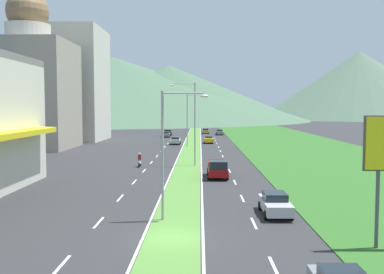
# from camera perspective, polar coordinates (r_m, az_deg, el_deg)

# --- Properties ---
(ground_plane) EXTENTS (600.00, 600.00, 0.00)m
(ground_plane) POSITION_cam_1_polar(r_m,az_deg,el_deg) (25.95, -2.52, -13.10)
(ground_plane) COLOR #2D2D30
(grass_median) EXTENTS (3.20, 240.00, 0.06)m
(grass_median) POSITION_cam_1_polar(r_m,az_deg,el_deg) (85.12, -0.01, -1.16)
(grass_median) COLOR #518438
(grass_median) RESTS_ON ground_plane
(grass_verge_right) EXTENTS (24.00, 240.00, 0.06)m
(grass_verge_right) POSITION_cam_1_polar(r_m,az_deg,el_deg) (87.21, 13.65, -1.15)
(grass_verge_right) COLOR #2D6023
(grass_verge_right) RESTS_ON ground_plane
(lane_dash_left_2) EXTENTS (0.16, 2.80, 0.01)m
(lane_dash_left_2) POSITION_cam_1_polar(r_m,az_deg,el_deg) (22.73, -16.71, -15.76)
(lane_dash_left_2) COLOR silver
(lane_dash_left_2) RESTS_ON ground_plane
(lane_dash_left_3) EXTENTS (0.16, 2.80, 0.01)m
(lane_dash_left_3) POSITION_cam_1_polar(r_m,az_deg,el_deg) (29.91, -12.08, -10.86)
(lane_dash_left_3) COLOR silver
(lane_dash_left_3) RESTS_ON ground_plane
(lane_dash_left_4) EXTENTS (0.16, 2.80, 0.01)m
(lane_dash_left_4) POSITION_cam_1_polar(r_m,az_deg,el_deg) (37.34, -9.35, -7.85)
(lane_dash_left_4) COLOR silver
(lane_dash_left_4) RESTS_ON ground_plane
(lane_dash_left_5) EXTENTS (0.16, 2.80, 0.01)m
(lane_dash_left_5) POSITION_cam_1_polar(r_m,az_deg,el_deg) (44.90, -7.55, -5.83)
(lane_dash_left_5) COLOR silver
(lane_dash_left_5) RESTS_ON ground_plane
(lane_dash_left_6) EXTENTS (0.16, 2.80, 0.01)m
(lane_dash_left_6) POSITION_cam_1_polar(r_m,az_deg,el_deg) (52.52, -6.28, -4.40)
(lane_dash_left_6) COLOR silver
(lane_dash_left_6) RESTS_ON ground_plane
(lane_dash_left_7) EXTENTS (0.16, 2.80, 0.01)m
(lane_dash_left_7) POSITION_cam_1_polar(r_m,az_deg,el_deg) (60.19, -5.33, -3.32)
(lane_dash_left_7) COLOR silver
(lane_dash_left_7) RESTS_ON ground_plane
(lane_dash_left_8) EXTENTS (0.16, 2.80, 0.01)m
(lane_dash_left_8) POSITION_cam_1_polar(r_m,az_deg,el_deg) (67.89, -4.60, -2.49)
(lane_dash_left_8) COLOR silver
(lane_dash_left_8) RESTS_ON ground_plane
(lane_dash_left_9) EXTENTS (0.16, 2.80, 0.01)m
(lane_dash_left_9) POSITION_cam_1_polar(r_m,az_deg,el_deg) (75.61, -4.02, -1.83)
(lane_dash_left_9) COLOR silver
(lane_dash_left_9) RESTS_ON ground_plane
(lane_dash_left_10) EXTENTS (0.16, 2.80, 0.01)m
(lane_dash_left_10) POSITION_cam_1_polar(r_m,az_deg,el_deg) (83.34, -3.55, -1.29)
(lane_dash_left_10) COLOR silver
(lane_dash_left_10) RESTS_ON ground_plane
(lane_dash_left_11) EXTENTS (0.16, 2.80, 0.01)m
(lane_dash_left_11) POSITION_cam_1_polar(r_m,az_deg,el_deg) (91.08, -3.16, -0.84)
(lane_dash_left_11) COLOR silver
(lane_dash_left_11) RESTS_ON ground_plane
(lane_dash_left_12) EXTENTS (0.16, 2.80, 0.01)m
(lane_dash_left_12) POSITION_cam_1_polar(r_m,az_deg,el_deg) (98.83, -2.83, -0.47)
(lane_dash_left_12) COLOR silver
(lane_dash_left_12) RESTS_ON ground_plane
(lane_dash_left_13) EXTENTS (0.16, 2.80, 0.01)m
(lane_dash_left_13) POSITION_cam_1_polar(r_m,az_deg,el_deg) (106.59, -2.54, -0.14)
(lane_dash_left_13) COLOR silver
(lane_dash_left_13) RESTS_ON ground_plane
(lane_dash_right_2) EXTENTS (0.16, 2.80, 0.01)m
(lane_dash_right_2) POSITION_cam_1_polar(r_m,az_deg,el_deg) (22.02, 10.66, -16.32)
(lane_dash_right_2) COLOR silver
(lane_dash_right_2) RESTS_ON ground_plane
(lane_dash_right_3) EXTENTS (0.16, 2.80, 0.01)m
(lane_dash_right_3) POSITION_cam_1_polar(r_m,az_deg,el_deg) (29.37, 8.07, -11.09)
(lane_dash_right_3) COLOR silver
(lane_dash_right_3) RESTS_ON ground_plane
(lane_dash_right_4) EXTENTS (0.16, 2.80, 0.01)m
(lane_dash_right_4) POSITION_cam_1_polar(r_m,az_deg,el_deg) (36.91, 6.58, -7.96)
(lane_dash_right_4) COLOR silver
(lane_dash_right_4) RESTS_ON ground_plane
(lane_dash_right_5) EXTENTS (0.16, 2.80, 0.01)m
(lane_dash_right_5) POSITION_cam_1_polar(r_m,az_deg,el_deg) (44.54, 5.61, -5.90)
(lane_dash_right_5) COLOR silver
(lane_dash_right_5) RESTS_ON ground_plane
(lane_dash_right_6) EXTENTS (0.16, 2.80, 0.01)m
(lane_dash_right_6) POSITION_cam_1_polar(r_m,az_deg,el_deg) (52.22, 4.93, -4.44)
(lane_dash_right_6) COLOR silver
(lane_dash_right_6) RESTS_ON ground_plane
(lane_dash_right_7) EXTENTS (0.16, 2.80, 0.01)m
(lane_dash_right_7) POSITION_cam_1_polar(r_m,az_deg,el_deg) (59.93, 4.43, -3.35)
(lane_dash_right_7) COLOR silver
(lane_dash_right_7) RESTS_ON ground_plane
(lane_dash_right_8) EXTENTS (0.16, 2.80, 0.01)m
(lane_dash_right_8) POSITION_cam_1_polar(r_m,az_deg,el_deg) (67.65, 4.04, -2.51)
(lane_dash_right_8) COLOR silver
(lane_dash_right_8) RESTS_ON ground_plane
(lane_dash_right_9) EXTENTS (0.16, 2.80, 0.01)m
(lane_dash_right_9) POSITION_cam_1_polar(r_m,az_deg,el_deg) (75.40, 3.73, -1.85)
(lane_dash_right_9) COLOR silver
(lane_dash_right_9) RESTS_ON ground_plane
(lane_dash_right_10) EXTENTS (0.16, 2.80, 0.01)m
(lane_dash_right_10) POSITION_cam_1_polar(r_m,az_deg,el_deg) (83.15, 3.48, -1.30)
(lane_dash_right_10) COLOR silver
(lane_dash_right_10) RESTS_ON ground_plane
(lane_dash_right_11) EXTENTS (0.16, 2.80, 0.01)m
(lane_dash_right_11) POSITION_cam_1_polar(r_m,az_deg,el_deg) (90.91, 3.27, -0.85)
(lane_dash_right_11) COLOR silver
(lane_dash_right_11) RESTS_ON ground_plane
(lane_dash_right_12) EXTENTS (0.16, 2.80, 0.01)m
(lane_dash_right_12) POSITION_cam_1_polar(r_m,az_deg,el_deg) (98.67, 3.09, -0.48)
(lane_dash_right_12) COLOR silver
(lane_dash_right_12) RESTS_ON ground_plane
(lane_dash_right_13) EXTENTS (0.16, 2.80, 0.01)m
(lane_dash_right_13) POSITION_cam_1_polar(r_m,az_deg,el_deg) (106.44, 2.94, -0.15)
(lane_dash_right_13) COLOR silver
(lane_dash_right_13) RESTS_ON ground_plane
(edge_line_median_left) EXTENTS (0.16, 240.00, 0.01)m
(edge_line_median_left) POSITION_cam_1_polar(r_m,az_deg,el_deg) (85.17, -1.19, -1.17)
(edge_line_median_left) COLOR silver
(edge_line_median_left) RESTS_ON ground_plane
(edge_line_median_right) EXTENTS (0.16, 240.00, 0.01)m
(edge_line_median_right) POSITION_cam_1_polar(r_m,az_deg,el_deg) (85.10, 1.16, -1.18)
(edge_line_median_right) COLOR silver
(edge_line_median_right) RESTS_ON ground_plane
(domed_building) EXTENTS (15.11, 15.11, 28.56)m
(domed_building) POSITION_cam_1_polar(r_m,az_deg,el_deg) (85.47, -20.46, 6.28)
(domed_building) COLOR #9E9384
(domed_building) RESTS_ON ground_plane
(midrise_colored) EXTENTS (16.78, 16.78, 25.23)m
(midrise_colored) POSITION_cam_1_polar(r_m,az_deg,el_deg) (104.05, -16.08, 6.56)
(midrise_colored) COLOR beige
(midrise_colored) RESTS_ON ground_plane
(hill_far_left) EXTENTS (227.75, 227.75, 36.87)m
(hill_far_left) POSITION_cam_1_polar(r_m,az_deg,el_deg) (262.83, -10.35, 6.25)
(hill_far_left) COLOR #47664C
(hill_far_left) RESTS_ON ground_plane
(hill_far_center) EXTENTS (151.46, 151.46, 31.26)m
(hill_far_center) POSITION_cam_1_polar(r_m,az_deg,el_deg) (251.06, -2.98, 5.78)
(hill_far_center) COLOR #47664C
(hill_far_center) RESTS_ON ground_plane
(hill_far_right) EXTENTS (126.98, 126.98, 42.93)m
(hill_far_right) POSITION_cam_1_polar(r_m,az_deg,el_deg) (299.96, 20.98, 6.34)
(hill_far_right) COLOR #516B56
(hill_far_right) RESTS_ON ground_plane
(street_lamp_near) EXTENTS (3.12, 0.28, 8.67)m
(street_lamp_near) POSITION_cam_1_polar(r_m,az_deg,el_deg) (28.94, -3.15, -1.15)
(street_lamp_near) COLOR #99999E
(street_lamp_near) RESTS_ON ground_plane
(street_lamp_mid) EXTENTS (3.31, 0.53, 10.70)m
(street_lamp_mid) POSITION_cam_1_polar(r_m,az_deg,el_deg) (55.89, 0.04, 2.42)
(street_lamp_mid) COLOR #99999E
(street_lamp_mid) RESTS_ON ground_plane
(street_lamp_far) EXTENTS (3.20, 0.28, 10.03)m
(street_lamp_far) POSITION_cam_1_polar(r_m,az_deg,el_deg) (83.08, -0.40, 2.67)
(street_lamp_far) COLOR #99999E
(street_lamp_far) RESTS_ON ground_plane
(car_0) EXTENTS (1.92, 4.37, 1.49)m
(car_0) POSITION_cam_1_polar(r_m,az_deg,el_deg) (91.66, 2.18, -0.33)
(car_0) COLOR yellow
(car_0) RESTS_ON ground_plane
(car_1) EXTENTS (1.95, 4.52, 1.49)m
(car_1) POSITION_cam_1_polar(r_m,az_deg,el_deg) (119.02, 3.62, 0.65)
(car_1) COLOR slate
(car_1) RESTS_ON ground_plane
(car_3) EXTENTS (1.95, 4.60, 1.56)m
(car_3) POSITION_cam_1_polar(r_m,az_deg,el_deg) (31.72, 10.80, -8.53)
(car_3) COLOR #B2B2B7
(car_3) RESTS_ON ground_plane
(car_4) EXTENTS (2.01, 4.63, 1.57)m
(car_4) POSITION_cam_1_polar(r_m,az_deg,el_deg) (116.99, -3.18, 0.61)
(car_4) COLOR black
(car_4) RESTS_ON ground_plane
(car_5) EXTENTS (1.98, 4.03, 1.52)m
(car_5) POSITION_cam_1_polar(r_m,az_deg,el_deg) (88.81, -2.16, -0.46)
(car_5) COLOR #B2B2B7
(car_5) RESTS_ON ground_plane
(car_6) EXTENTS (2.04, 4.49, 1.43)m
(car_6) POSITION_cam_1_polar(r_m,az_deg,el_deg) (110.09, -3.43, 0.37)
(car_6) COLOR slate
(car_6) RESTS_ON ground_plane
(car_8) EXTENTS (1.93, 4.22, 1.47)m
(car_8) POSITION_cam_1_polar(r_m,az_deg,el_deg) (124.57, 1.78, 0.79)
(car_8) COLOR #C6842D
(car_8) RESTS_ON ground_plane
(pickup_truck_0) EXTENTS (2.18, 5.40, 2.00)m
(pickup_truck_0) POSITION_cam_1_polar(r_m,az_deg,el_deg) (46.90, 3.36, -4.18)
(pickup_truck_0) COLOR maroon
(pickup_truck_0) RESTS_ON ground_plane
(motorcycle_rider) EXTENTS (0.36, 2.00, 1.80)m
(motorcycle_rider) POSITION_cam_1_polar(r_m,az_deg,el_deg) (56.03, -6.84, -3.11)
(motorcycle_rider) COLOR black
(motorcycle_rider) RESTS_ON ground_plane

